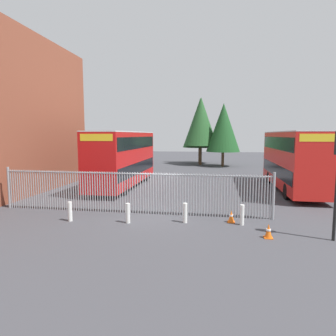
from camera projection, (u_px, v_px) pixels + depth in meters
name	position (u px, v px, depth m)	size (l,w,h in m)	color
ground_plane	(176.00, 187.00, 23.26)	(100.00, 100.00, 0.00)	#3D3D42
palisade_fence	(131.00, 191.00, 15.49)	(14.60, 0.14, 2.35)	gray
double_decker_bus_near_gate	(124.00, 157.00, 23.47)	(2.54, 10.81, 4.42)	red
double_decker_bus_behind_fence_left	(293.00, 158.00, 21.73)	(2.54, 10.81, 4.42)	red
bollard_near_left	(70.00, 211.00, 14.10)	(0.20, 0.20, 0.95)	silver
bollard_center_front	(128.00, 213.00, 13.80)	(0.20, 0.20, 0.95)	silver
bollard_near_right	(185.00, 213.00, 13.85)	(0.20, 0.20, 0.95)	silver
bollard_far_right	(242.00, 215.00, 13.50)	(0.20, 0.20, 0.95)	silver
traffic_cone_by_gate	(231.00, 216.00, 13.91)	(0.34, 0.34, 0.59)	orange
traffic_cone_mid_forecourt	(268.00, 231.00, 11.79)	(0.34, 0.34, 0.59)	orange
tree_tall_back	(200.00, 123.00, 42.10)	(4.91, 4.91, 9.36)	#4C3823
tree_short_side	(223.00, 128.00, 38.15)	(4.40, 4.40, 8.24)	#4C3823
tree_mid_row	(201.00, 122.00, 39.87)	(4.59, 4.59, 9.26)	#4C3823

